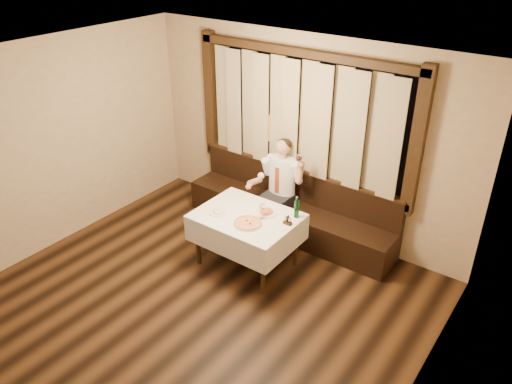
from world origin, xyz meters
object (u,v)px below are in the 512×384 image
Objects in this scene: dining_table at (247,222)px; green_bottle at (297,209)px; banquette at (289,212)px; cruet_caddy at (288,221)px; pizza at (248,223)px; pasta_cream at (218,211)px; seated_man at (280,180)px; pasta_red at (266,210)px.

green_bottle is at bearing 31.77° from dining_table.
dining_table is (0.00, -1.02, 0.34)m from banquette.
green_bottle is 2.51× the size of cruet_caddy.
pizza is (0.14, -1.18, 0.46)m from banquette.
pizza is at bearing 1.12° from pasta_cream.
banquette reaches higher than pasta_cream.
banquette is 2.27× the size of seated_man.
green_bottle is (0.36, 0.14, 0.08)m from pasta_red.
seated_man reaches higher than pizza.
pasta_cream is at bearing -144.62° from pasta_red.
seated_man is (-0.13, 0.93, 0.17)m from dining_table.
pizza is 1.30× the size of pasta_red.
cruet_caddy is at bearing -90.00° from green_bottle.
pasta_cream is (-0.50, -0.35, -0.01)m from pasta_red.
green_bottle is (0.39, 0.49, 0.11)m from pizza.
pasta_red is at bearing -158.18° from green_bottle.
seated_man is at bearing 79.64° from pasta_cream.
green_bottle is at bearing -52.68° from banquette.
cruet_caddy reaches higher than pasta_cream.
dining_table is at bearing 27.41° from pasta_cream.
green_bottle reaches higher than cruet_caddy.
pizza is 3.19× the size of cruet_caddy.
pasta_red is 2.45× the size of cruet_caddy.
seated_man is at bearing 129.73° from cruet_caddy.
banquette reaches higher than pizza.
seated_man reaches higher than dining_table.
pasta_cream reaches higher than dining_table.
banquette reaches higher than pasta_red.
banquette is 2.52× the size of dining_table.
seated_man reaches higher than green_bottle.
green_bottle is at bearing 90.74° from cruet_caddy.
dining_table is 11.03× the size of cruet_caddy.
pasta_red reaches higher than pasta_cream.
cruet_caddy is (0.86, 0.29, 0.01)m from pasta_cream.
green_bottle is (0.86, 0.50, 0.09)m from pasta_cream.
seated_man is at bearing -144.45° from banquette.
seated_man is (-0.66, 0.61, -0.06)m from green_bottle.
pasta_cream is 2.01× the size of cruet_caddy.
pasta_red is 1.22× the size of pasta_cream.
dining_table is 0.90× the size of seated_man.
pizza is at bearing -49.02° from dining_table.
pasta_red reaches higher than dining_table.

